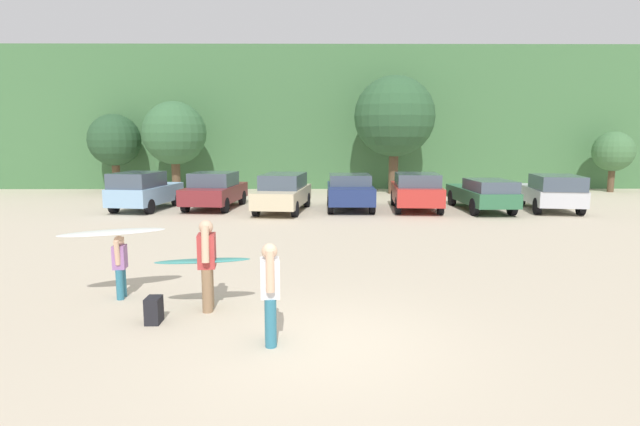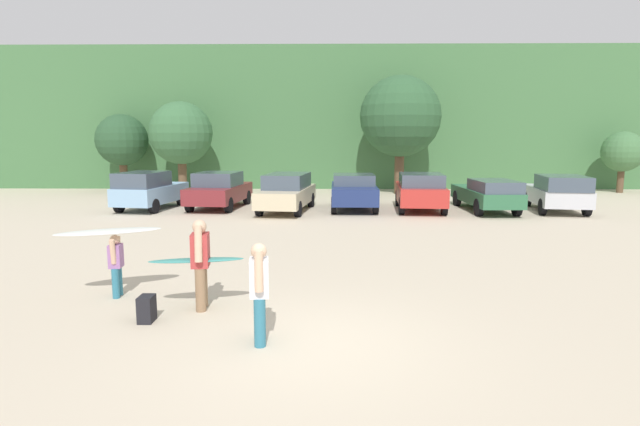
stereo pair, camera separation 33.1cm
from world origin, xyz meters
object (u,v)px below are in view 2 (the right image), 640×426
Objects in this scene: parked_car_navy at (354,191)px; person_child at (116,262)px; parked_car_champagne at (287,192)px; backpack_dropped at (147,309)px; parked_car_silver at (558,192)px; person_companion at (259,287)px; parked_car_sky_blue at (149,190)px; parked_car_forest_green at (487,194)px; parked_car_red at (420,191)px; person_adult at (201,259)px; surfboard_white at (109,232)px; parked_car_maroon at (219,190)px; surfboard_teal at (196,260)px.

person_child is at bearing 157.87° from parked_car_navy.
parked_car_champagne reaches higher than backpack_dropped.
person_companion is at bearing 151.56° from parked_car_silver.
parked_car_silver is at bearing -82.13° from parked_car_sky_blue.
person_companion is at bearing 149.94° from parked_car_forest_green.
person_adult reaches higher than parked_car_red.
parked_car_red is 2.12× the size of surfboard_white.
parked_car_maroon reaches higher than parked_car_navy.
person_child is at bearing 139.31° from parked_car_silver.
parked_car_navy is 3.22× the size of person_child.
parked_car_sky_blue reaches higher than person_companion.
person_child is 0.70× the size of surfboard_teal.
parked_car_champagne is (6.01, -0.39, -0.02)m from parked_car_sky_blue.
parked_car_red is at bearing 95.00° from parked_car_silver.
parked_car_silver is at bearing -87.28° from parked_car_maroon.
surfboard_white is 2.12m from backpack_dropped.
parked_car_navy reaches higher than person_child.
parked_car_silver is (11.38, -0.05, -0.00)m from parked_car_champagne.
person_companion is (-10.67, -14.20, 0.04)m from parked_car_silver.
person_adult is 1.07× the size of person_companion.
parked_car_maroon reaches higher than person_child.
surfboard_teal is at bearing -28.91° from person_adult.
parked_car_forest_green is (8.46, 0.01, -0.08)m from parked_car_champagne.
surfboard_teal is at bearing 144.76° from parked_car_silver.
parked_car_forest_green is at bearing 53.73° from backpack_dropped.
parked_car_maroon is at bearing 94.58° from parked_car_silver.
backpack_dropped is (-12.72, -13.30, -0.61)m from parked_car_silver.
parked_car_sky_blue is 2.99m from parked_car_maroon.
parked_car_sky_blue reaches higher than parked_car_navy.
parked_car_maroon reaches higher than parked_car_forest_green.
parked_car_sky_blue is at bearing 108.76° from backpack_dropped.
parked_car_maroon is 0.92× the size of parked_car_forest_green.
surfboard_white is at bearing 175.94° from parked_car_champagne.
person_adult is 3.68× the size of backpack_dropped.
parked_car_navy is 2.84m from parked_car_red.
parked_car_red is 2.44× the size of surfboard_teal.
parked_car_navy is at bearing 94.54° from parked_car_silver.
parked_car_red is 3.47× the size of person_child.
backpack_dropped is (-9.80, -13.36, -0.53)m from parked_car_forest_green.
parked_car_navy is (8.87, 0.15, -0.04)m from parked_car_sky_blue.
surfboard_white is (-2.52, -11.95, 0.47)m from parked_car_champagne.
backpack_dropped is (-1.34, -13.35, -0.61)m from parked_car_champagne.
parked_car_sky_blue is 0.86× the size of parked_car_forest_green.
person_companion is (3.78, -15.18, 0.06)m from parked_car_maroon.
person_child is at bearing 127.36° from backpack_dropped.
parked_car_sky_blue is 0.96× the size of parked_car_silver.
parked_car_champagne is 13.43m from backpack_dropped.
backpack_dropped is at bearing -30.00° from person_companion.
person_child is at bearing -27.40° from person_adult.
parked_car_champagne is at bearing 101.39° from parked_car_navy.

